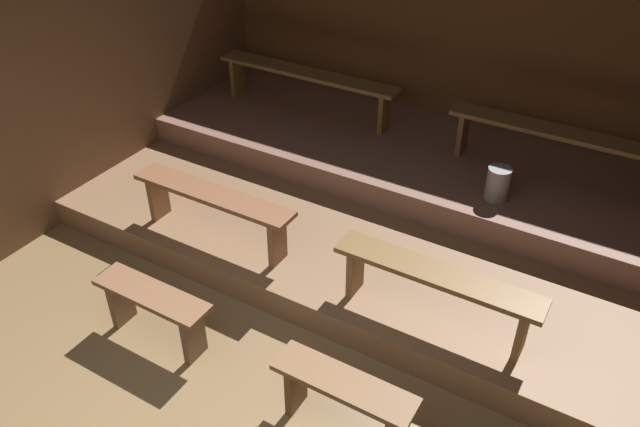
% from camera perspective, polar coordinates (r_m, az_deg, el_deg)
% --- Properties ---
extents(ground, '(6.07, 5.48, 0.08)m').
position_cam_1_polar(ground, '(5.49, 1.71, -5.59)').
color(ground, olive).
extents(wall_back, '(6.07, 0.06, 2.39)m').
position_cam_1_polar(wall_back, '(6.77, 12.04, 14.05)').
color(wall_back, brown).
rests_on(wall_back, ground).
extents(wall_left, '(0.06, 5.48, 2.39)m').
position_cam_1_polar(wall_left, '(6.37, -19.96, 11.37)').
color(wall_left, brown).
rests_on(wall_left, ground).
extents(platform_lower, '(5.27, 3.08, 0.25)m').
position_cam_1_polar(platform_lower, '(5.96, 5.51, -0.04)').
color(platform_lower, '#846143').
rests_on(platform_lower, ground).
extents(platform_middle, '(5.27, 1.66, 0.25)m').
position_cam_1_polar(platform_middle, '(6.38, 8.43, 4.94)').
color(platform_middle, '#815A4B').
rests_on(platform_middle, platform_lower).
extents(bench_floor_left, '(0.94, 0.26, 0.46)m').
position_cam_1_polar(bench_floor_left, '(4.82, -14.81, -8.04)').
color(bench_floor_left, brown).
rests_on(bench_floor_left, ground).
extents(bench_floor_right, '(0.94, 0.26, 0.46)m').
position_cam_1_polar(bench_floor_right, '(4.11, 2.16, -16.07)').
color(bench_floor_right, brown).
rests_on(bench_floor_right, ground).
extents(bench_lower_left, '(1.51, 0.26, 0.46)m').
position_cam_1_polar(bench_lower_left, '(5.30, -9.63, 0.97)').
color(bench_lower_left, brown).
rests_on(bench_lower_left, platform_lower).
extents(bench_lower_right, '(1.51, 0.26, 0.46)m').
position_cam_1_polar(bench_lower_right, '(4.50, 10.45, -6.21)').
color(bench_lower_right, brown).
rests_on(bench_lower_right, platform_lower).
extents(bench_middle_left, '(2.09, 0.26, 0.46)m').
position_cam_1_polar(bench_middle_left, '(6.83, -1.23, 12.06)').
color(bench_middle_left, brown).
rests_on(bench_middle_left, platform_middle).
extents(bench_middle_right, '(2.09, 0.26, 0.46)m').
position_cam_1_polar(bench_middle_right, '(5.99, 21.31, 6.15)').
color(bench_middle_right, brown).
rests_on(bench_middle_right, platform_middle).
extents(pail_middle, '(0.20, 0.20, 0.30)m').
position_cam_1_polar(pail_middle, '(5.61, 15.77, 2.63)').
color(pail_middle, gray).
rests_on(pail_middle, platform_middle).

